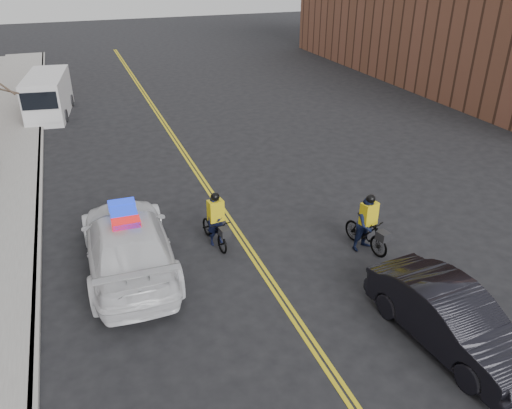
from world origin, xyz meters
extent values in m
plane|color=black|center=(0.00, 0.00, 0.00)|extent=(120.00, 120.00, 0.00)
cube|color=gold|center=(-0.08, 8.00, 0.01)|extent=(0.10, 60.00, 0.01)
cube|color=gold|center=(0.08, 8.00, 0.01)|extent=(0.10, 60.00, 0.01)
cube|color=gray|center=(-6.00, 8.00, 0.07)|extent=(0.20, 60.00, 0.15)
imported|color=white|center=(-3.49, 2.44, 0.84)|extent=(2.48, 5.85, 1.68)
cube|color=#0C26CC|center=(-3.49, 2.44, 1.76)|extent=(0.73, 1.56, 0.16)
imported|color=black|center=(2.93, -3.21, 0.72)|extent=(1.94, 4.48, 1.43)
cube|color=silver|center=(-5.50, 18.96, 1.09)|extent=(2.56, 5.31, 2.17)
cube|color=silver|center=(-5.80, 16.76, 0.90)|extent=(1.93, 1.00, 1.13)
cube|color=black|center=(-5.85, 16.39, 1.46)|extent=(1.70, 0.32, 0.85)
cylinder|color=black|center=(-6.59, 17.59, 0.33)|extent=(0.32, 0.69, 0.66)
cylinder|color=black|center=(-4.81, 17.35, 0.33)|extent=(0.32, 0.69, 0.66)
cylinder|color=black|center=(-6.19, 20.58, 0.33)|extent=(0.32, 0.69, 0.66)
cylinder|color=black|center=(-4.41, 20.34, 0.33)|extent=(0.32, 0.69, 0.66)
imported|color=black|center=(-0.80, 2.86, 0.46)|extent=(0.84, 1.83, 0.93)
imported|color=black|center=(-0.80, 2.86, 0.80)|extent=(0.63, 0.45, 1.59)
cube|color=gold|center=(-0.80, 2.86, 1.15)|extent=(0.49, 0.37, 0.67)
sphere|color=black|center=(-0.80, 2.86, 1.60)|extent=(0.27, 0.27, 0.27)
cube|color=black|center=(-0.72, 2.24, 0.72)|extent=(0.33, 0.37, 0.25)
imported|color=black|center=(3.36, 1.00, 0.54)|extent=(0.87, 1.86, 1.08)
imported|color=black|center=(3.36, 1.00, 0.83)|extent=(0.92, 0.79, 1.66)
cube|color=gold|center=(3.36, 1.00, 1.20)|extent=(0.53, 0.42, 0.70)
sphere|color=black|center=(3.36, 1.00, 1.67)|extent=(0.28, 0.28, 0.28)
cube|color=black|center=(3.49, 0.37, 0.75)|extent=(0.37, 0.40, 0.26)
camera|label=1|loc=(-4.29, -9.95, 8.16)|focal=35.00mm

